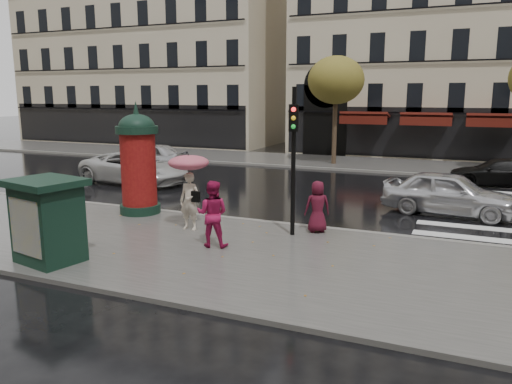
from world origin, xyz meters
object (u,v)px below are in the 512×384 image
at_px(car_silver, 449,193).
at_px(man_burgundy, 317,207).
at_px(woman_red, 212,214).
at_px(traffic_light, 293,147).
at_px(woman_umbrella, 189,179).
at_px(morris_column, 138,160).
at_px(newsstand, 48,220).
at_px(car_black, 498,172).
at_px(car_white, 135,168).
at_px(car_far_silver, 148,156).

bearing_deg(car_silver, man_burgundy, 149.21).
distance_m(woman_red, man_burgundy, 3.48).
xyz_separation_m(woman_red, traffic_light, (1.71, 1.92, 1.76)).
relative_size(woman_umbrella, car_silver, 0.52).
height_order(morris_column, traffic_light, traffic_light).
height_order(newsstand, car_black, newsstand).
height_order(woman_red, morris_column, morris_column).
height_order(woman_red, man_burgundy, woman_red).
distance_m(man_burgundy, car_white, 12.19).
bearing_deg(car_silver, morris_column, 121.88).
relative_size(traffic_light, newsstand, 2.08).
relative_size(car_black, car_far_silver, 0.95).
distance_m(traffic_light, car_black, 14.09).
distance_m(man_burgundy, car_black, 13.05).
distance_m(woman_red, car_white, 11.79).
bearing_deg(traffic_light, car_white, 149.30).
distance_m(woman_umbrella, morris_column, 3.14).
xyz_separation_m(morris_column, car_white, (-4.26, 5.47, -1.25)).
distance_m(morris_column, traffic_light, 6.15).
height_order(car_silver, car_white, car_silver).
bearing_deg(woman_red, traffic_light, -143.48).
bearing_deg(man_burgundy, car_white, -55.50).
bearing_deg(car_silver, newsstand, 145.16).
bearing_deg(woman_umbrella, car_white, 136.47).
relative_size(morris_column, car_silver, 0.85).
xyz_separation_m(man_burgundy, morris_column, (-6.64, -0.02, 1.11)).
height_order(morris_column, newsstand, morris_column).
distance_m(traffic_light, car_white, 12.17).
bearing_deg(man_burgundy, traffic_light, 20.66).
bearing_deg(newsstand, car_white, 116.34).
relative_size(woman_umbrella, woman_red, 1.30).
xyz_separation_m(woman_umbrella, morris_column, (-2.85, 1.28, 0.30)).
distance_m(newsstand, car_black, 20.49).
height_order(car_white, car_far_silver, car_far_silver).
distance_m(morris_column, car_silver, 11.35).
distance_m(woman_red, car_far_silver, 16.09).
bearing_deg(car_white, morris_column, -135.15).
distance_m(woman_umbrella, car_silver, 9.55).
bearing_deg(morris_column, woman_red, -30.74).
relative_size(woman_red, morris_column, 0.47).
height_order(traffic_light, car_black, traffic_light).
height_order(woman_umbrella, newsstand, woman_umbrella).
bearing_deg(traffic_light, car_black, 63.66).
xyz_separation_m(man_burgundy, traffic_light, (-0.58, -0.68, 1.89)).
height_order(woman_umbrella, man_burgundy, woman_umbrella).
bearing_deg(car_silver, traffic_light, 148.98).
relative_size(woman_umbrella, newsstand, 1.14).
relative_size(newsstand, car_silver, 0.46).
height_order(newsstand, car_white, newsstand).
bearing_deg(newsstand, car_far_silver, 116.50).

